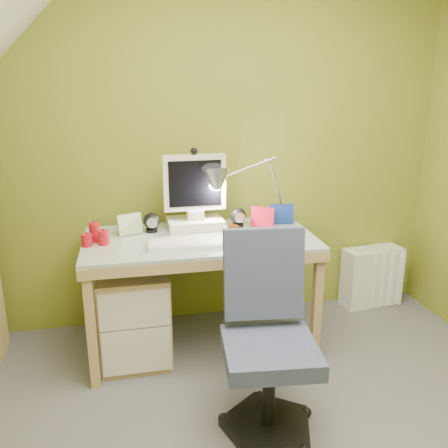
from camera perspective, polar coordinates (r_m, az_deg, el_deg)
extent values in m
cube|color=olive|center=(3.12, -2.34, 9.34)|extent=(3.20, 0.01, 2.40)
cube|color=white|center=(2.66, -4.15, -2.38)|extent=(0.46, 0.18, 0.02)
cube|color=red|center=(2.75, 5.38, -1.88)|extent=(0.24, 0.18, 0.01)
ellipsoid|color=white|center=(2.75, 5.39, -1.58)|extent=(0.11, 0.08, 0.04)
cylinder|color=brown|center=(2.75, 1.04, -1.02)|extent=(0.07, 0.07, 0.08)
cube|color=red|center=(2.98, 4.66, 0.83)|extent=(0.14, 0.09, 0.13)
cube|color=navy|center=(3.06, 6.96, 1.21)|extent=(0.15, 0.05, 0.13)
cube|color=#AFD08F|center=(2.88, -11.26, -0.02)|extent=(0.14, 0.07, 0.13)
cube|color=silver|center=(3.70, 17.31, -6.03)|extent=(0.45, 0.22, 0.43)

